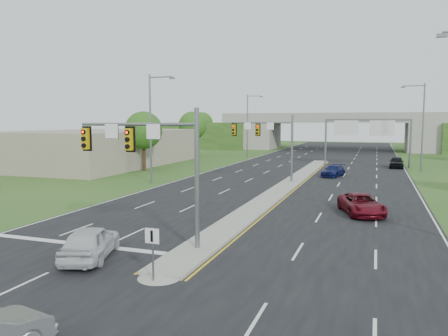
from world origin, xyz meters
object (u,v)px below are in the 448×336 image
at_px(car_white, 90,242).
at_px(car_far_c, 397,162).
at_px(car_far_b, 333,171).
at_px(signal_mast_near, 154,154).
at_px(signal_mast_far, 270,137).
at_px(car_far_a, 362,204).
at_px(keep_right_sign, 152,245).
at_px(sign_gantry, 366,129).
at_px(overpass, 338,134).

xyz_separation_m(car_white, car_far_c, (15.01, 47.08, -0.01)).
relative_size(car_white, car_far_b, 1.04).
relative_size(signal_mast_near, signal_mast_far, 1.00).
xyz_separation_m(signal_mast_near, car_far_a, (9.59, 11.54, -4.01)).
xyz_separation_m(signal_mast_far, car_far_c, (13.08, 19.36, -3.94)).
xyz_separation_m(car_far_a, car_far_b, (-3.76, 20.43, -0.06)).
distance_m(signal_mast_near, keep_right_sign, 5.94).
bearing_deg(signal_mast_near, car_white, -125.26).
distance_m(sign_gantry, car_white, 49.14).
xyz_separation_m(signal_mast_near, car_far_c, (13.08, 44.36, -3.94)).
distance_m(car_white, car_far_a, 18.33).
bearing_deg(overpass, car_white, -92.89).
height_order(signal_mast_near, overpass, overpass).
relative_size(sign_gantry, overpass, 0.14).
bearing_deg(keep_right_sign, car_far_b, 84.41).
distance_m(signal_mast_far, car_far_b, 9.95).
bearing_deg(car_far_b, signal_mast_far, -116.59).
height_order(signal_mast_far, car_white, signal_mast_far).
relative_size(keep_right_sign, overpass, 0.03).
bearing_deg(car_white, car_far_c, -126.18).
height_order(sign_gantry, car_far_a, sign_gantry).
relative_size(car_white, car_far_a, 0.91).
height_order(car_far_a, car_far_b, car_far_a).
height_order(signal_mast_far, car_far_b, signal_mast_far).
bearing_deg(sign_gantry, signal_mast_near, -101.25).
xyz_separation_m(keep_right_sign, overpass, (0.00, 84.53, 2.04)).
xyz_separation_m(signal_mast_far, sign_gantry, (8.95, 19.99, 0.51)).
relative_size(signal_mast_near, car_far_b, 1.59).
bearing_deg(signal_mast_near, keep_right_sign, -63.06).
distance_m(overpass, car_far_b, 48.32).
xyz_separation_m(keep_right_sign, sign_gantry, (6.68, 49.45, 3.72)).
relative_size(signal_mast_far, car_far_c, 1.56).
xyz_separation_m(signal_mast_near, keep_right_sign, (2.26, -4.45, -3.21)).
relative_size(signal_mast_near, car_far_c, 1.56).
distance_m(signal_mast_near, signal_mast_far, 25.00).
bearing_deg(keep_right_sign, car_far_a, 65.37).
relative_size(car_far_a, car_far_c, 1.11).
height_order(signal_mast_near, car_white, signal_mast_near).
xyz_separation_m(keep_right_sign, car_far_c, (10.82, 48.82, -0.73)).
bearing_deg(signal_mast_near, car_far_b, 79.67).
relative_size(sign_gantry, car_far_b, 2.64).
bearing_deg(sign_gantry, signal_mast_far, -114.11).
bearing_deg(car_far_b, car_far_c, 72.98).
distance_m(sign_gantry, car_far_c, 6.11).
bearing_deg(car_far_c, overpass, 109.09).
height_order(signal_mast_far, sign_gantry, signal_mast_far).
height_order(signal_mast_near, keep_right_sign, signal_mast_near).
bearing_deg(keep_right_sign, sign_gantry, 82.30).
height_order(sign_gantry, car_white, sign_gantry).
xyz_separation_m(overpass, car_white, (-4.19, -82.79, -2.76)).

